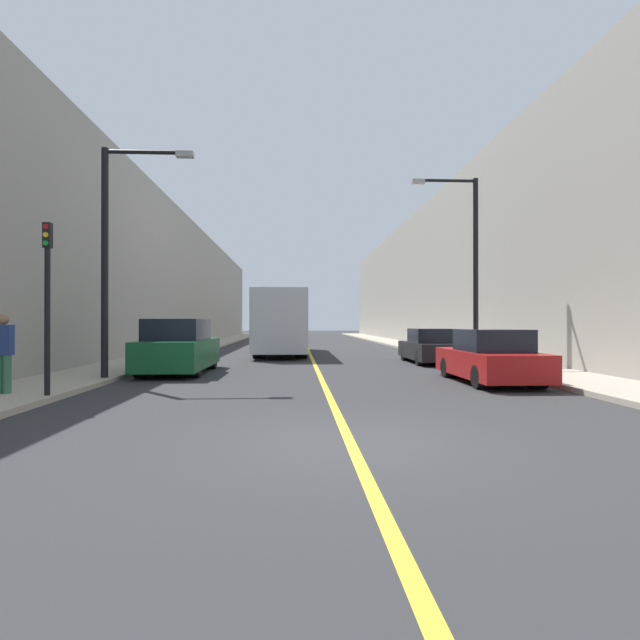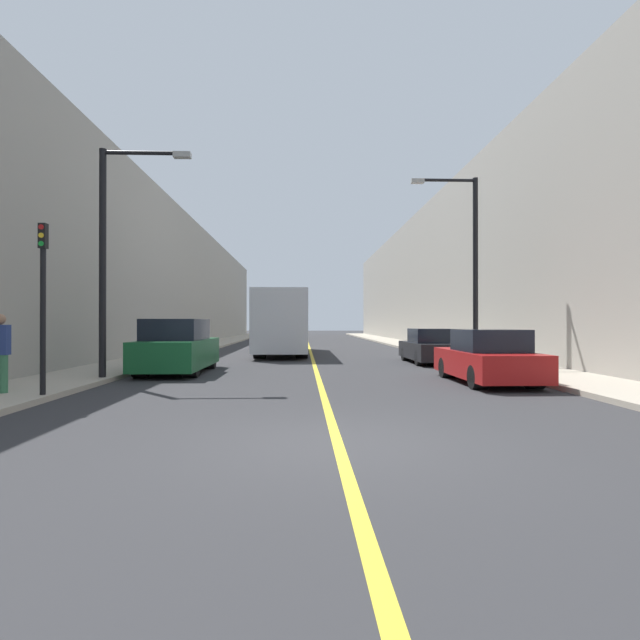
# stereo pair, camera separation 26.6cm
# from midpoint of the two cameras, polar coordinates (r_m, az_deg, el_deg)

# --- Properties ---
(ground_plane) EXTENTS (200.00, 200.00, 0.00)m
(ground_plane) POSITION_cam_midpoint_polar(r_m,az_deg,el_deg) (7.22, 3.15, -14.01)
(ground_plane) COLOR #2D2D30
(sidewalk_left) EXTENTS (2.58, 72.00, 0.13)m
(sidewalk_left) POSITION_cam_midpoint_polar(r_m,az_deg,el_deg) (37.61, -12.25, -2.80)
(sidewalk_left) COLOR #A89E8C
(sidewalk_left) RESTS_ON ground
(sidewalk_right) EXTENTS (2.58, 72.00, 0.13)m
(sidewalk_right) POSITION_cam_midpoint_polar(r_m,az_deg,el_deg) (37.86, 9.98, -2.79)
(sidewalk_right) COLOR #A89E8C
(sidewalk_right) RESTS_ON ground
(building_row_left) EXTENTS (4.00, 72.00, 9.42)m
(building_row_left) POSITION_cam_midpoint_polar(r_m,az_deg,el_deg) (38.41, -17.10, 4.18)
(building_row_left) COLOR gray
(building_row_left) RESTS_ON ground
(building_row_right) EXTENTS (4.00, 72.00, 10.43)m
(building_row_right) POSITION_cam_midpoint_polar(r_m,az_deg,el_deg) (38.80, 14.75, 4.88)
(building_row_right) COLOR gray
(building_row_right) RESTS_ON ground
(road_center_line) EXTENTS (0.16, 72.00, 0.01)m
(road_center_line) POSITION_cam_midpoint_polar(r_m,az_deg,el_deg) (37.03, -1.10, -2.95)
(road_center_line) COLOR gold
(road_center_line) RESTS_ON ground
(bus) EXTENTS (2.59, 10.47, 3.28)m
(bus) POSITION_cam_midpoint_polar(r_m,az_deg,el_deg) (27.21, -3.94, -0.21)
(bus) COLOR silver
(bus) RESTS_ON ground
(parked_suv_left) EXTENTS (1.98, 4.87, 1.83)m
(parked_suv_left) POSITION_cam_midpoint_polar(r_m,az_deg,el_deg) (17.58, -15.55, -3.10)
(parked_suv_left) COLOR #145128
(parked_suv_left) RESTS_ON ground
(car_right_near) EXTENTS (1.86, 4.39, 1.52)m
(car_right_near) POSITION_cam_midpoint_polar(r_m,az_deg,el_deg) (14.98, 19.09, -4.21)
(car_right_near) COLOR maroon
(car_right_near) RESTS_ON ground
(car_right_mid) EXTENTS (1.76, 4.38, 1.46)m
(car_right_mid) POSITION_cam_midpoint_polar(r_m,az_deg,el_deg) (21.61, 12.77, -3.08)
(car_right_mid) COLOR black
(car_right_mid) RESTS_ON ground
(street_lamp_left) EXTENTS (2.63, 0.24, 6.61)m
(street_lamp_left) POSITION_cam_midpoint_polar(r_m,az_deg,el_deg) (15.75, -22.26, 7.95)
(street_lamp_left) COLOR black
(street_lamp_left) RESTS_ON sidewalk_left
(street_lamp_right) EXTENTS (2.63, 0.24, 7.24)m
(street_lamp_right) POSITION_cam_midpoint_polar(r_m,az_deg,el_deg) (20.49, 17.07, 6.93)
(street_lamp_right) COLOR black
(street_lamp_right) RESTS_ON sidewalk_right
(traffic_light) EXTENTS (0.16, 0.18, 3.75)m
(traffic_light) POSITION_cam_midpoint_polar(r_m,az_deg,el_deg) (12.42, -28.56, 1.95)
(traffic_light) COLOR black
(traffic_light) RESTS_ON sidewalk_left
(pedestrian) EXTENTS (0.39, 0.25, 1.78)m
(pedestrian) POSITION_cam_midpoint_polar(r_m,az_deg,el_deg) (13.24, -32.28, -3.10)
(pedestrian) COLOR #336B47
(pedestrian) RESTS_ON sidewalk_left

